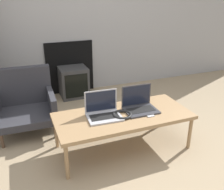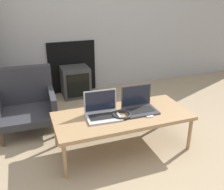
{
  "view_description": "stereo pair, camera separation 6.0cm",
  "coord_description": "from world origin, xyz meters",
  "px_view_note": "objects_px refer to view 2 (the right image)",
  "views": [
    {
      "loc": [
        -0.9,
        -1.6,
        1.51
      ],
      "look_at": [
        0.0,
        0.69,
        0.47
      ],
      "focal_mm": 40.0,
      "sensor_mm": 36.0,
      "label": 1
    },
    {
      "loc": [
        -0.85,
        -1.62,
        1.51
      ],
      "look_at": [
        0.0,
        0.69,
        0.47
      ],
      "focal_mm": 40.0,
      "sensor_mm": 36.0,
      "label": 2
    }
  ],
  "objects_px": {
    "laptop_left": "(102,111)",
    "laptop_right": "(139,105)",
    "tv": "(76,82)",
    "headphones": "(122,115)",
    "phone": "(148,114)",
    "armchair": "(26,101)"
  },
  "relations": [
    {
      "from": "laptop_left",
      "to": "laptop_right",
      "type": "xyz_separation_m",
      "value": [
        0.39,
        0.0,
        0.0
      ]
    },
    {
      "from": "laptop_right",
      "to": "headphones",
      "type": "height_order",
      "value": "laptop_right"
    },
    {
      "from": "phone",
      "to": "laptop_right",
      "type": "bearing_deg",
      "value": 104.29
    },
    {
      "from": "laptop_left",
      "to": "armchair",
      "type": "distance_m",
      "value": 1.03
    },
    {
      "from": "laptop_left",
      "to": "tv",
      "type": "xyz_separation_m",
      "value": [
        0.05,
        1.48,
        -0.21
      ]
    },
    {
      "from": "laptop_left",
      "to": "laptop_right",
      "type": "distance_m",
      "value": 0.39
    },
    {
      "from": "laptop_left",
      "to": "tv",
      "type": "relative_size",
      "value": 0.75
    },
    {
      "from": "tv",
      "to": "phone",
      "type": "bearing_deg",
      "value": -77.02
    },
    {
      "from": "headphones",
      "to": "tv",
      "type": "distance_m",
      "value": 1.57
    },
    {
      "from": "headphones",
      "to": "phone",
      "type": "height_order",
      "value": "headphones"
    },
    {
      "from": "tv",
      "to": "armchair",
      "type": "relative_size",
      "value": 0.65
    },
    {
      "from": "laptop_right",
      "to": "headphones",
      "type": "xyz_separation_m",
      "value": [
        -0.22,
        -0.07,
        -0.04
      ]
    },
    {
      "from": "laptop_left",
      "to": "headphones",
      "type": "bearing_deg",
      "value": -18.83
    },
    {
      "from": "laptop_left",
      "to": "headphones",
      "type": "xyz_separation_m",
      "value": [
        0.17,
        -0.07,
        -0.04
      ]
    },
    {
      "from": "laptop_right",
      "to": "tv",
      "type": "bearing_deg",
      "value": 104.17
    },
    {
      "from": "tv",
      "to": "armchair",
      "type": "height_order",
      "value": "armchair"
    },
    {
      "from": "laptop_left",
      "to": "tv",
      "type": "height_order",
      "value": "laptop_left"
    },
    {
      "from": "headphones",
      "to": "armchair",
      "type": "bearing_deg",
      "value": 135.97
    },
    {
      "from": "laptop_right",
      "to": "tv",
      "type": "height_order",
      "value": "laptop_right"
    },
    {
      "from": "laptop_right",
      "to": "tv",
      "type": "distance_m",
      "value": 1.53
    },
    {
      "from": "tv",
      "to": "armchair",
      "type": "distance_m",
      "value": 1.04
    },
    {
      "from": "laptop_left",
      "to": "armchair",
      "type": "height_order",
      "value": "armchair"
    }
  ]
}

